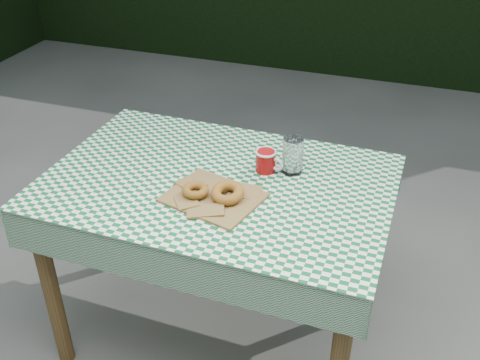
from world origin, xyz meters
name	(u,v)px	position (x,y,z in m)	size (l,w,h in m)	color
ground	(200,297)	(0.00, 0.00, 0.00)	(60.00, 60.00, 0.00)	#484743
table	(219,264)	(0.16, -0.16, 0.38)	(1.18, 0.79, 0.75)	brown
tablecloth	(217,181)	(0.16, -0.16, 0.75)	(1.20, 0.81, 0.01)	#0D5926
paper_bag	(213,197)	(0.19, -0.27, 0.76)	(0.30, 0.24, 0.02)	olive
bagel_front	(195,190)	(0.13, -0.29, 0.79)	(0.09, 0.09, 0.03)	brown
bagel_back	(227,193)	(0.24, -0.27, 0.79)	(0.11, 0.11, 0.03)	olive
coffee_mug	(266,161)	(0.30, -0.05, 0.80)	(0.14, 0.14, 0.08)	#95090A
drinking_glass	(293,155)	(0.39, -0.02, 0.82)	(0.07, 0.07, 0.13)	silver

